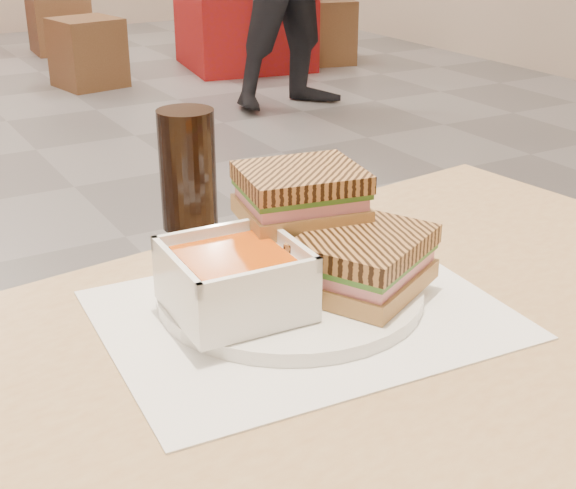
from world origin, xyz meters
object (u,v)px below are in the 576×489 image
bg_table_1 (244,15)px  bg_chair_1l (88,53)px  plate (290,292)px  soup_bowl (235,282)px  panini_lower (364,261)px  bg_chair_1r (323,31)px  cola_glass (188,170)px  bg_chair_2r (59,21)px

bg_table_1 → bg_chair_1l: 1.17m
plate → soup_bowl: soup_bowl is taller
panini_lower → bg_chair_1r: 5.29m
panini_lower → bg_table_1: (2.24, 4.61, -0.44)m
plate → soup_bowl: bearing=-165.6°
plate → cola_glass: bearing=91.4°
plate → panini_lower: 0.08m
plate → bg_table_1: (2.30, 4.56, -0.40)m
cola_glass → bg_chair_2r: cola_glass is taller
plate → bg_chair_2r: 5.96m
soup_bowl → bg_table_1: bearing=62.7°
panini_lower → soup_bowl: bearing=170.0°
panini_lower → bg_chair_1r: size_ratio=0.34×
bg_chair_1r → bg_chair_2r: size_ratio=1.01×
cola_glass → bg_chair_2r: (1.34, 5.56, -0.59)m
bg_table_1 → cola_glass: bearing=-118.0°
soup_bowl → panini_lower: soup_bowl is taller
bg_table_1 → plate: bearing=-116.7°
cola_glass → bg_chair_1l: bearing=74.9°
soup_bowl → bg_chair_1l: soup_bowl is taller
panini_lower → bg_table_1: bearing=64.1°
plate → bg_chair_1r: 5.28m
soup_bowl → bg_table_1: (2.37, 4.58, -0.44)m
soup_bowl → plate: bearing=14.4°
plate → bg_chair_2r: (1.33, 5.79, -0.52)m
bg_table_1 → panini_lower: bearing=-115.9°
bg_chair_1r → bg_chair_2r: bg_chair_2r is taller
bg_chair_2r → plate: bearing=-103.0°
bg_chair_1r → plate: bearing=-122.9°
bg_chair_1l → bg_table_1: bearing=4.2°
panini_lower → bg_chair_2r: (1.28, 5.83, -0.56)m
plate → bg_table_1: bearing=63.3°
soup_bowl → panini_lower: 0.13m
cola_glass → bg_chair_1l: size_ratio=0.33×
cola_glass → bg_chair_1l: 4.44m
panini_lower → bg_chair_1l: 4.68m
bg_chair_1r → panini_lower: bearing=-122.1°
bg_chair_1l → bg_chair_2r: bearing=81.7°
cola_glass → bg_chair_1r: 5.10m
soup_bowl → bg_chair_1l: (1.21, 4.50, -0.58)m
bg_chair_1l → panini_lower: bearing=-103.5°
panini_lower → cola_glass: (-0.07, 0.27, 0.03)m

